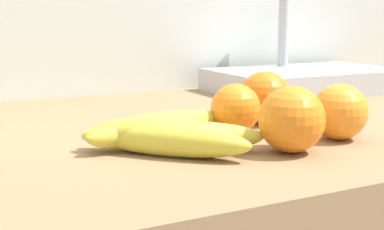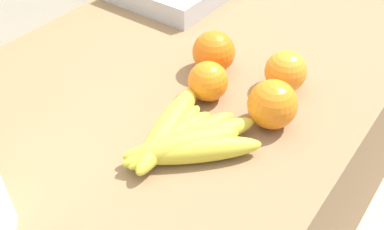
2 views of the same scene
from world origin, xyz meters
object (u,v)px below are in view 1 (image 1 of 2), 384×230
orange_front (236,109)px  orange_far_right (339,112)px  orange_back_right (292,120)px  banana_bunch (163,134)px  sink_basin (305,79)px  orange_right (264,98)px

orange_front → orange_far_right: bearing=-42.9°
orange_back_right → orange_front: (-0.00, 0.12, -0.01)m
banana_bunch → orange_front: 0.13m
orange_far_right → sink_basin: (0.25, 0.39, -0.01)m
orange_back_right → orange_far_right: bearing=15.1°
banana_bunch → orange_far_right: (0.23, -0.05, 0.02)m
banana_bunch → orange_right: (0.20, 0.08, 0.02)m
orange_back_right → orange_front: 0.12m
banana_bunch → orange_far_right: orange_far_right is taller
orange_front → sink_basin: 0.46m
sink_basin → banana_bunch: bearing=-145.4°
orange_right → orange_far_right: orange_right is taller
orange_far_right → orange_right: bearing=101.2°
orange_far_right → orange_back_right: orange_back_right is taller
orange_far_right → orange_back_right: 0.10m
banana_bunch → orange_back_right: (0.13, -0.08, 0.02)m
banana_bunch → sink_basin: bearing=34.6°
orange_back_right → orange_right: bearing=66.0°
orange_right → sink_basin: (0.28, 0.25, -0.01)m
orange_back_right → sink_basin: sink_basin is taller
orange_far_right → sink_basin: sink_basin is taller
orange_right → orange_back_right: bearing=-114.0°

